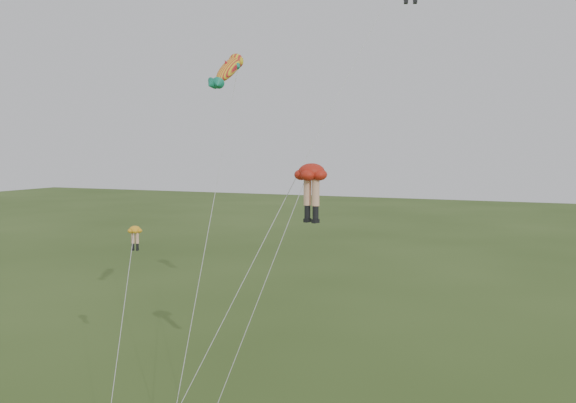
% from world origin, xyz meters
% --- Properties ---
extents(legs_kite_red_mid, '(5.17, 4.87, 13.29)m').
position_xyz_m(legs_kite_red_mid, '(4.69, 2.54, 12.54)').
color(legs_kite_red_mid, red).
rests_on(legs_kite_red_mid, ground).
extents(legs_kite_yellow, '(3.52, 7.10, 9.77)m').
position_xyz_m(legs_kite_yellow, '(-5.72, 3.11, 8.73)').
color(legs_kite_yellow, '#FFAC20').
rests_on(legs_kite_yellow, ground).
extents(fish_kite, '(1.94, 10.24, 19.61)m').
position_xyz_m(fish_kite, '(-2.14, 7.40, 18.31)').
color(fish_kite, yellow).
rests_on(fish_kite, ground).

